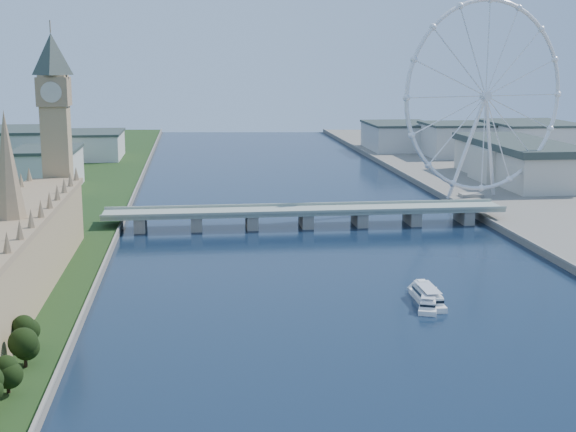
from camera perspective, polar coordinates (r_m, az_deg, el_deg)
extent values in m
cube|color=tan|center=(315.06, -18.93, -3.06)|extent=(24.00, 200.00, 28.00)
cone|color=#937A59|center=(308.57, -19.35, 3.44)|extent=(12.00, 12.00, 40.00)
cube|color=tan|center=(415.02, -16.08, 4.08)|extent=(13.00, 13.00, 80.00)
cube|color=#937A59|center=(412.53, -16.32, 8.49)|extent=(15.00, 15.00, 14.00)
pyramid|color=#2D3833|center=(412.38, -16.54, 12.38)|extent=(20.02, 20.02, 20.00)
cube|color=gray|center=(440.67, 1.29, 0.37)|extent=(220.00, 22.00, 2.00)
cube|color=gray|center=(438.46, -10.45, -0.51)|extent=(6.00, 20.00, 7.50)
cube|color=gray|center=(437.45, -6.52, -0.42)|extent=(6.00, 20.00, 7.50)
cube|color=gray|center=(438.50, -2.60, -0.33)|extent=(6.00, 20.00, 7.50)
cube|color=gray|center=(441.58, 1.28, -0.24)|extent=(6.00, 20.00, 7.50)
cube|color=gray|center=(446.67, 5.10, -0.15)|extent=(6.00, 20.00, 7.50)
cube|color=gray|center=(453.69, 8.81, -0.06)|extent=(6.00, 20.00, 7.50)
cube|color=gray|center=(462.55, 12.39, 0.02)|extent=(6.00, 20.00, 7.50)
torus|color=silver|center=(516.65, 13.88, 8.29)|extent=(113.60, 39.12, 118.60)
cylinder|color=silver|center=(516.65, 13.88, 8.29)|extent=(7.25, 6.61, 6.00)
cube|color=gray|center=(531.69, 12.88, 1.46)|extent=(14.00, 10.00, 2.00)
cube|color=beige|center=(572.41, -16.69, 3.16)|extent=(40.00, 60.00, 26.00)
cube|color=beige|center=(667.41, -18.80, 4.38)|extent=(60.00, 80.00, 32.00)
cube|color=beige|center=(738.17, -13.69, 4.87)|extent=(50.00, 70.00, 22.00)
cube|color=beige|center=(751.92, 12.03, 5.28)|extent=(60.00, 60.00, 28.00)
cube|color=beige|center=(754.80, 16.85, 5.14)|extent=(70.00, 90.00, 30.00)
cube|color=beige|center=(797.93, 7.91, 5.60)|extent=(60.00, 80.00, 24.00)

